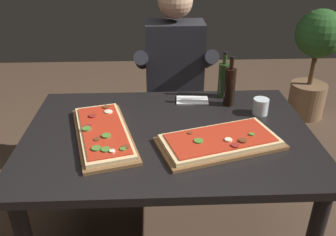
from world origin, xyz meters
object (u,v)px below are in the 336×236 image
pizza_rectangular_left (103,133)px  diner_chair (174,102)px  wine_bottle_dark (230,86)px  seated_diner (175,76)px  oil_bottle_amber (223,80)px  dining_table (168,148)px  tumbler_near_camera (260,107)px  pizza_rectangular_front (220,141)px  potted_plant_corner (315,57)px

pizza_rectangular_left → diner_chair: 1.00m
wine_bottle_dark → diner_chair: (-0.27, 0.57, -0.37)m
diner_chair → seated_diner: size_ratio=0.65×
oil_bottle_amber → seated_diner: (-0.26, 0.34, -0.10)m
seated_diner → dining_table: bearing=-95.9°
diner_chair → seated_diner: bearing=-90.0°
pizza_rectangular_left → wine_bottle_dark: wine_bottle_dark is taller
tumbler_near_camera → diner_chair: bearing=121.6°
pizza_rectangular_left → seated_diner: size_ratio=0.47×
dining_table → oil_bottle_amber: (0.33, 0.40, 0.20)m
pizza_rectangular_left → diner_chair: bearing=66.3°
dining_table → wine_bottle_dark: wine_bottle_dark is taller
seated_diner → pizza_rectangular_front: bearing=-79.9°
wine_bottle_dark → diner_chair: bearing=115.8°
dining_table → diner_chair: 0.87m
wine_bottle_dark → seated_diner: bearing=121.5°
oil_bottle_amber → seated_diner: bearing=127.6°
wine_bottle_dark → seated_diner: size_ratio=0.21×
pizza_rectangular_left → oil_bottle_amber: (0.65, 0.43, 0.09)m
diner_chair → oil_bottle_amber: bearing=-60.4°
pizza_rectangular_left → oil_bottle_amber: size_ratio=2.29×
potted_plant_corner → wine_bottle_dark: bearing=-130.0°
oil_bottle_amber → diner_chair: size_ratio=0.31×
pizza_rectangular_left → diner_chair: size_ratio=0.71×
dining_table → seated_diner: size_ratio=1.05×
pizza_rectangular_left → seated_diner: bearing=63.1°
pizza_rectangular_front → potted_plant_corner: size_ratio=0.60×
wine_bottle_dark → tumbler_near_camera: (0.15, -0.12, -0.07)m
wine_bottle_dark → seated_diner: seated_diner is taller
tumbler_near_camera → dining_table: bearing=-161.0°
seated_diner → tumbler_near_camera: bearing=-53.3°
wine_bottle_dark → diner_chair: 0.73m
wine_bottle_dark → potted_plant_corner: size_ratio=0.28×
dining_table → tumbler_near_camera: tumbler_near_camera is taller
dining_table → oil_bottle_amber: size_ratio=5.16×
dining_table → pizza_rectangular_left: 0.33m
oil_bottle_amber → seated_diner: 0.44m
oil_bottle_amber → potted_plant_corner: bearing=46.9°
potted_plant_corner → tumbler_near_camera: bearing=-123.4°
tumbler_near_camera → potted_plant_corner: potted_plant_corner is taller
pizza_rectangular_left → potted_plant_corner: potted_plant_corner is taller
pizza_rectangular_left → potted_plant_corner: (1.70, 1.56, -0.17)m
dining_table → pizza_rectangular_left: size_ratio=2.26×
pizza_rectangular_front → tumbler_near_camera: tumbler_near_camera is taller
pizza_rectangular_left → wine_bottle_dark: (0.66, 0.32, 0.09)m
dining_table → pizza_rectangular_left: pizza_rectangular_left is taller
dining_table → potted_plant_corner: size_ratio=1.38×
pizza_rectangular_front → oil_bottle_amber: size_ratio=2.26×
dining_table → pizza_rectangular_front: (0.23, -0.13, 0.11)m
pizza_rectangular_front → potted_plant_corner: bearing=55.0°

